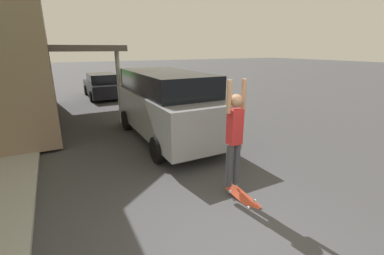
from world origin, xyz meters
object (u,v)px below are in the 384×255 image
suv_parked (167,104)px  skateboard (243,197)px  skateboarder (234,133)px  car_down_street (103,86)px

suv_parked → skateboard: 4.25m
suv_parked → skateboarder: (-0.28, -3.92, 0.20)m
suv_parked → skateboard: suv_parked is taller
car_down_street → skateboarder: 12.88m
skateboarder → skateboard: (0.13, -0.19, -1.29)m
suv_parked → skateboard: bearing=-92.0°
suv_parked → car_down_street: 8.97m
car_down_street → skateboarder: bearing=-88.9°
suv_parked → skateboarder: skateboarder is taller
skateboard → car_down_street: bearing=91.7°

